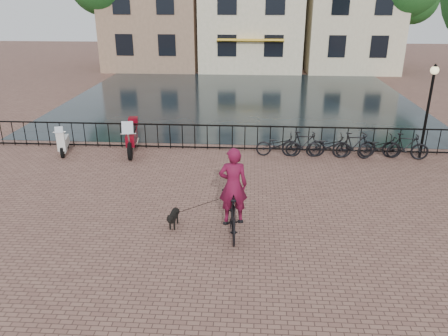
# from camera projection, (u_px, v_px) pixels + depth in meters

# --- Properties ---
(ground) EXTENTS (100.00, 100.00, 0.00)m
(ground) POSITION_uv_depth(u_px,v_px,m) (215.00, 264.00, 10.10)
(ground) COLOR brown
(ground) RESTS_ON ground
(canal_water) EXTENTS (20.00, 20.00, 0.00)m
(canal_water) POSITION_uv_depth(u_px,v_px,m) (240.00, 98.00, 26.13)
(canal_water) COLOR black
(canal_water) RESTS_ON ground
(railing) EXTENTS (20.00, 0.05, 1.02)m
(railing) POSITION_uv_depth(u_px,v_px,m) (232.00, 138.00, 17.32)
(railing) COLOR black
(railing) RESTS_ON ground
(lamp_post) EXTENTS (0.30, 0.30, 3.45)m
(lamp_post) POSITION_uv_depth(u_px,v_px,m) (430.00, 96.00, 15.82)
(lamp_post) COLOR black
(lamp_post) RESTS_ON ground
(cyclist) EXTENTS (0.91, 2.06, 2.76)m
(cyclist) POSITION_uv_depth(u_px,v_px,m) (233.00, 197.00, 11.00)
(cyclist) COLOR black
(cyclist) RESTS_ON ground
(dog) EXTENTS (0.31, 0.79, 0.52)m
(dog) POSITION_uv_depth(u_px,v_px,m) (174.00, 218.00, 11.64)
(dog) COLOR black
(dog) RESTS_ON ground
(motorcycle) EXTENTS (0.84, 2.23, 1.55)m
(motorcycle) POSITION_uv_depth(u_px,v_px,m) (131.00, 134.00, 16.94)
(motorcycle) COLOR maroon
(motorcycle) RESTS_ON ground
(scooter) EXTENTS (0.72, 1.43, 1.28)m
(scooter) POSITION_uv_depth(u_px,v_px,m) (63.00, 137.00, 16.92)
(scooter) COLOR silver
(scooter) RESTS_ON ground
(parked_bike_0) EXTENTS (1.72, 0.62, 0.90)m
(parked_bike_0) POSITION_uv_depth(u_px,v_px,m) (278.00, 145.00, 16.68)
(parked_bike_0) COLOR black
(parked_bike_0) RESTS_ON ground
(parked_bike_1) EXTENTS (1.68, 0.55, 1.00)m
(parked_bike_1) POSITION_uv_depth(u_px,v_px,m) (304.00, 144.00, 16.60)
(parked_bike_1) COLOR black
(parked_bike_1) RESTS_ON ground
(parked_bike_2) EXTENTS (1.72, 0.61, 0.90)m
(parked_bike_2) POSITION_uv_depth(u_px,v_px,m) (329.00, 146.00, 16.56)
(parked_bike_2) COLOR black
(parked_bike_2) RESTS_ON ground
(parked_bike_3) EXTENTS (1.71, 0.66, 1.00)m
(parked_bike_3) POSITION_uv_depth(u_px,v_px,m) (354.00, 145.00, 16.49)
(parked_bike_3) COLOR black
(parked_bike_3) RESTS_ON ground
(parked_bike_4) EXTENTS (1.79, 0.84, 0.90)m
(parked_bike_4) POSITION_uv_depth(u_px,v_px,m) (380.00, 147.00, 16.45)
(parked_bike_4) COLOR black
(parked_bike_4) RESTS_ON ground
(parked_bike_5) EXTENTS (1.72, 0.75, 1.00)m
(parked_bike_5) POSITION_uv_depth(u_px,v_px,m) (406.00, 146.00, 16.37)
(parked_bike_5) COLOR black
(parked_bike_5) RESTS_ON ground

